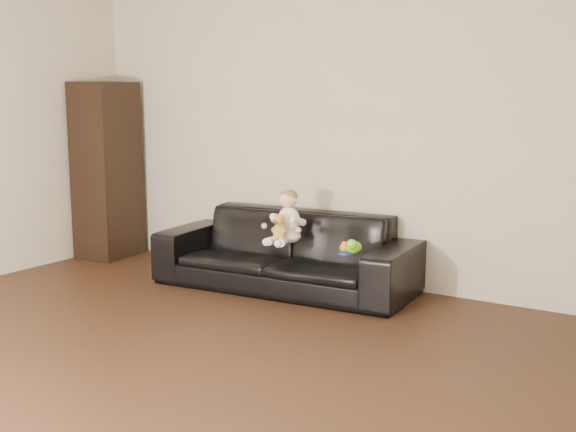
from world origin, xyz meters
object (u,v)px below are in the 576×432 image
Objects in this scene: teddy_bear at (279,227)px; toy_green at (354,247)px; toy_rattle at (345,248)px; baby at (287,220)px; toy_blue_disc at (346,253)px; sofa at (285,251)px; cabinet at (107,170)px.

toy_green is at bearing -15.99° from teddy_bear.
baby is at bearing 172.68° from toy_rattle.
toy_rattle is 0.05m from toy_blue_disc.
teddy_bear is (0.10, -0.25, 0.25)m from sofa.
toy_blue_disc is at bearing -20.63° from baby.
baby is 3.07× the size of toy_green.
sofa is 4.98× the size of baby.
teddy_bear is at bearing -174.14° from toy_green.
cabinet is at bearing 174.38° from toy_green.
cabinet is at bearing 164.13° from baby.
cabinet reaches higher than toy_rattle.
teddy_bear is 0.57m from toy_rattle.
toy_green is (2.88, -0.28, -0.40)m from cabinet.
teddy_bear is 2.68× the size of toy_rattle.
toy_blue_disc is (-0.05, -0.04, -0.04)m from toy_green.
toy_blue_disc is at bearing -19.33° from teddy_bear.
sofa is at bearing 163.98° from toy_rattle.
toy_green is at bearing -12.83° from cabinet.
toy_green is at bearing -18.28° from sofa.
teddy_bear is (0.01, -0.13, -0.04)m from baby.
teddy_bear is at bearing -96.05° from baby.
cabinet is 2.30m from teddy_bear.
cabinet is 8.34× the size of teddy_bear.
sofa reaches higher than toy_green.
baby is 2.10× the size of teddy_bear.
baby is at bearing 72.48° from teddy_bear.
baby is 0.66m from toy_green.
toy_rattle is at bearing -176.74° from toy_green.
sofa is at bearing 90.66° from teddy_bear.
cabinet reaches higher than sofa.
cabinet is 12.17× the size of toy_green.
toy_rattle is (2.81, -0.29, -0.41)m from cabinet.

